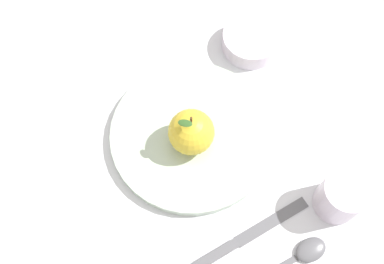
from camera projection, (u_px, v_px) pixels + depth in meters
ground_plane at (201, 157)px, 0.76m from camera, size 2.40×2.40×0.00m
dinner_plate at (192, 134)px, 0.76m from camera, size 0.27×0.27×0.02m
apple at (191, 132)px, 0.71m from camera, size 0.07×0.07×0.09m
side_bowl at (251, 39)px, 0.82m from camera, size 0.10×0.10×0.03m
cup at (342, 196)px, 0.69m from camera, size 0.07×0.07×0.07m
knife at (239, 241)px, 0.70m from camera, size 0.21×0.04×0.01m
spoon at (299, 256)px, 0.69m from camera, size 0.18×0.05×0.01m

